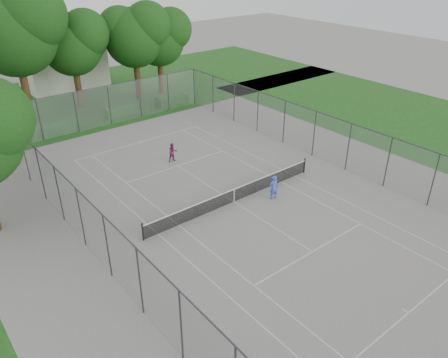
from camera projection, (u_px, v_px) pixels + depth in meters
ground at (234, 202)px, 27.16m from camera, size 120.00×120.00×0.00m
grass_far at (73, 99)px, 45.03m from camera, size 60.00×20.00×0.00m
grass_right at (422, 122)px, 39.24m from camera, size 16.00×40.00×0.00m
court_markings at (234, 202)px, 27.16m from camera, size 11.03×23.83×0.01m
tennis_net at (234, 195)px, 26.92m from camera, size 12.87×0.10×1.10m
perimeter_fence at (234, 176)px, 26.30m from camera, size 18.08×34.08×3.52m
tree_far_left at (13, 26)px, 36.07m from camera, size 8.28×7.56×11.90m
tree_far_midleft at (72, 41)px, 40.23m from camera, size 6.35×5.80×9.13m
tree_far_midright at (134, 33)px, 42.39m from camera, size 6.60×6.03×9.49m
tree_far_right at (159, 35)px, 44.11m from camera, size 6.06×5.54×8.72m
hedge_left at (53, 130)px, 36.41m from camera, size 3.84×1.15×0.96m
hedge_mid at (121, 111)px, 40.50m from camera, size 3.03×0.86×0.95m
hedge_right at (172, 100)px, 43.30m from camera, size 3.11×1.14×0.93m
house at (59, 49)px, 47.33m from camera, size 8.24×6.38×10.25m
girl_player at (274, 187)px, 27.17m from camera, size 0.65×0.50×1.60m
woman_player at (173, 152)px, 31.92m from camera, size 0.74×0.61×1.41m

